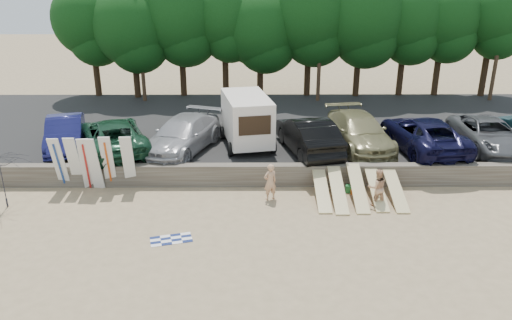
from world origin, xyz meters
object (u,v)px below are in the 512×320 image
object	(u,v)px
car_4	(359,132)
cooler	(350,189)
car_5	(423,134)
car_3	(308,135)
car_1	(113,136)
car_0	(65,133)
box_trailer	(247,118)
car_6	(488,134)
beachgoer_a	(270,182)
beachgoer_b	(377,187)
beach_umbrella	(1,181)
car_2	(183,135)

from	to	relation	value
car_4	cooler	size ratio (longest dim) A/B	15.27
car_5	car_4	bearing A→B (deg)	-13.41
car_3	car_5	bearing A→B (deg)	170.40
car_1	cooler	world-z (taller)	car_1
car_0	car_4	size ratio (longest dim) A/B	0.84
car_0	car_5	bearing A→B (deg)	-16.22
car_4	box_trailer	bearing A→B (deg)	168.34
car_0	car_6	distance (m)	21.26
car_3	car_4	world-z (taller)	car_3
beachgoer_a	cooler	xyz separation A→B (m)	(3.56, 0.72, -0.65)
beachgoer_a	beachgoer_b	distance (m)	4.44
car_6	beach_umbrella	xyz separation A→B (m)	(-22.06, -5.10, -0.30)
car_0	beachgoer_a	world-z (taller)	car_0
car_2	beachgoer_b	world-z (taller)	car_2
car_0	beachgoer_a	size ratio (longest dim) A/B	3.02
car_4	cooler	world-z (taller)	car_4
car_5	cooler	size ratio (longest dim) A/B	15.88
beachgoer_a	cooler	world-z (taller)	beachgoer_a
car_1	car_6	distance (m)	18.71
car_5	beachgoer_a	size ratio (longest dim) A/B	3.74
car_2	beach_umbrella	xyz separation A→B (m)	(-6.75, -4.91, -0.36)
car_0	beachgoer_b	size ratio (longest dim) A/B	3.05
box_trailer	car_6	xyz separation A→B (m)	(12.13, -0.58, -0.69)
car_0	car_4	xyz separation A→B (m)	(14.81, 0.07, 0.04)
car_5	car_3	bearing A→B (deg)	-3.20
car_0	beachgoer_b	world-z (taller)	car_0
car_2	cooler	xyz separation A→B (m)	(7.77, -3.50, -1.37)
car_5	beachgoer_a	xyz separation A→B (m)	(-7.77, -4.29, -0.73)
car_1	beach_umbrella	size ratio (longest dim) A/B	2.32
car_2	car_4	bearing A→B (deg)	22.11
beachgoer_b	car_3	bearing A→B (deg)	-69.40
car_6	car_1	bearing A→B (deg)	-179.34
car_3	cooler	xyz separation A→B (m)	(1.56, -3.21, -1.43)
box_trailer	beachgoer_b	world-z (taller)	box_trailer
car_1	car_6	size ratio (longest dim) A/B	1.09
box_trailer	car_1	world-z (taller)	box_trailer
beachgoer_a	beachgoer_b	xyz separation A→B (m)	(4.40, -0.57, -0.01)
car_0	car_6	xyz separation A→B (m)	(21.26, -0.17, -0.03)
car_0	car_2	bearing A→B (deg)	-18.72
box_trailer	car_2	size ratio (longest dim) A/B	0.77
beachgoer_b	cooler	world-z (taller)	beachgoer_b
car_5	beachgoer_b	world-z (taller)	car_5
car_4	beachgoer_a	bearing A→B (deg)	-143.05
beachgoer_a	beach_umbrella	bearing A→B (deg)	-21.31
car_0	car_4	distance (m)	14.81
car_0	car_1	bearing A→B (deg)	-26.04
car_3	car_6	world-z (taller)	car_3
cooler	beachgoer_b	bearing A→B (deg)	-40.23
box_trailer	car_3	size ratio (longest dim) A/B	0.81
car_5	car_6	xyz separation A→B (m)	(3.33, 0.13, -0.07)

